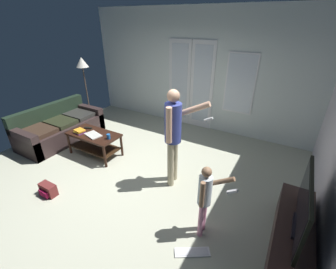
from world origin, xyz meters
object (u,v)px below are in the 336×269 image
(backpack, at_px, (48,190))
(book_stack, at_px, (79,131))
(coffee_table, at_px, (94,139))
(floor_lamp, at_px, (82,67))
(loose_keyboard, at_px, (192,252))
(tv_stand, at_px, (291,240))
(flat_screen_tv, at_px, (303,205))
(person_child, at_px, (205,196))
(laptop_closed, at_px, (93,135))
(leather_couch, at_px, (60,128))
(cup_near_edge, at_px, (109,136))
(tv_remote_black, at_px, (88,128))
(person_adult, at_px, (174,131))

(backpack, height_order, book_stack, book_stack)
(coffee_table, relative_size, backpack, 3.72)
(floor_lamp, distance_m, loose_keyboard, 5.11)
(tv_stand, bearing_deg, flat_screen_tv, 114.74)
(person_child, relative_size, laptop_closed, 2.99)
(leather_couch, distance_m, tv_stand, 5.03)
(tv_stand, relative_size, book_stack, 7.13)
(tv_stand, bearing_deg, person_child, -165.91)
(cup_near_edge, bearing_deg, tv_stand, -7.67)
(backpack, relative_size, laptop_closed, 0.83)
(flat_screen_tv, xyz_separation_m, floor_lamp, (-5.31, 1.74, 0.72))
(flat_screen_tv, distance_m, floor_lamp, 5.63)
(coffee_table, xyz_separation_m, person_child, (2.73, -0.72, 0.28))
(leather_couch, height_order, loose_keyboard, leather_couch)
(flat_screen_tv, bearing_deg, leather_couch, 173.79)
(floor_lamp, xyz_separation_m, tv_remote_black, (1.26, -1.17, -0.98))
(book_stack, bearing_deg, leather_couch, 167.98)
(backpack, height_order, cup_near_edge, cup_near_edge)
(floor_lamp, xyz_separation_m, laptop_closed, (1.60, -1.35, -0.98))
(loose_keyboard, distance_m, laptop_closed, 2.92)
(flat_screen_tv, relative_size, person_adult, 0.69)
(floor_lamp, distance_m, laptop_closed, 2.31)
(backpack, relative_size, tv_remote_black, 1.73)
(flat_screen_tv, height_order, floor_lamp, floor_lamp)
(tv_stand, xyz_separation_m, flat_screen_tv, (-0.00, 0.00, 0.55))
(person_adult, relative_size, floor_lamp, 0.97)
(loose_keyboard, height_order, cup_near_edge, cup_near_edge)
(cup_near_edge, bearing_deg, book_stack, -171.40)
(loose_keyboard, bearing_deg, person_child, 92.95)
(tv_stand, relative_size, backpack, 5.52)
(tv_remote_black, bearing_deg, coffee_table, -38.92)
(person_child, bearing_deg, laptop_closed, 166.13)
(person_adult, xyz_separation_m, cup_near_edge, (-1.44, -0.03, -0.47))
(floor_lamp, bearing_deg, tv_stand, -18.21)
(floor_lamp, distance_m, backpack, 3.45)
(backpack, xyz_separation_m, tv_remote_black, (-0.53, 1.42, 0.41))
(floor_lamp, distance_m, book_stack, 2.12)
(person_adult, xyz_separation_m, backpack, (-1.62, -1.33, -0.91))
(coffee_table, relative_size, tv_stand, 0.67)
(laptop_closed, distance_m, cup_near_edge, 0.38)
(coffee_table, xyz_separation_m, cup_near_edge, (0.44, -0.01, 0.19))
(person_adult, distance_m, laptop_closed, 1.88)
(flat_screen_tv, bearing_deg, cup_near_edge, 172.39)
(cup_near_edge, relative_size, book_stack, 0.44)
(person_adult, distance_m, tv_remote_black, 2.21)
(coffee_table, bearing_deg, book_stack, -156.37)
(leather_couch, xyz_separation_m, loose_keyboard, (3.98, -1.16, -0.27))
(loose_keyboard, relative_size, tv_remote_black, 2.60)
(coffee_table, bearing_deg, floor_lamp, 140.14)
(floor_lamp, relative_size, book_stack, 7.58)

